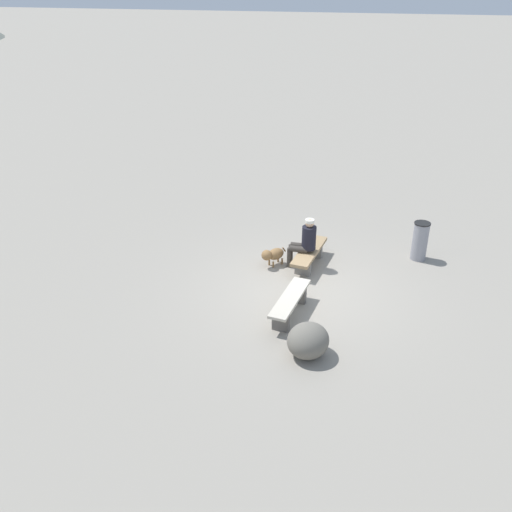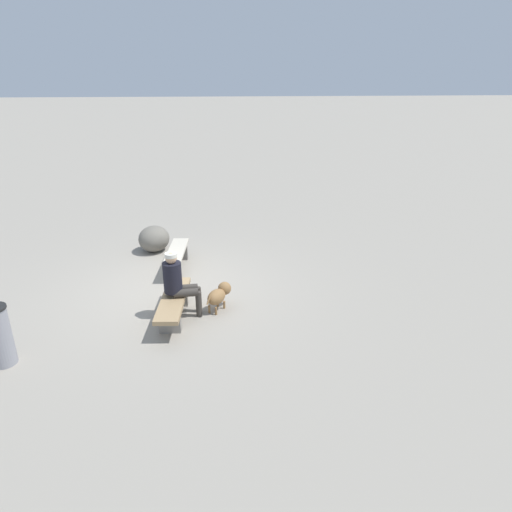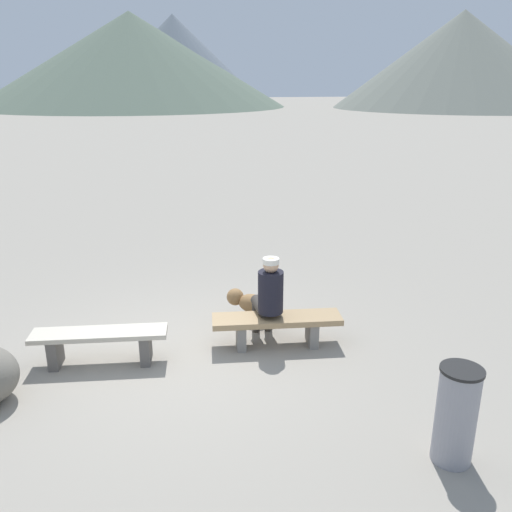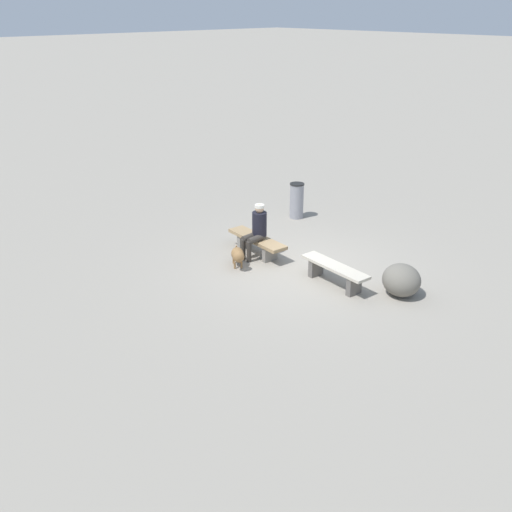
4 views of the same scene
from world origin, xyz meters
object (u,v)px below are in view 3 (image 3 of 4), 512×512
seated_person (269,294)px  bench_right (277,324)px  bench_left (100,341)px  dog (247,302)px  trash_bin (456,415)px

seated_person → bench_right: bearing=-49.9°
bench_left → dog: bearing=29.3°
seated_person → dog: (-0.17, 0.74, -0.41)m
bench_left → bench_right: (2.29, 0.06, -0.01)m
dog → trash_bin: size_ratio=0.65×
bench_right → bench_left: bearing=-173.0°
bench_left → bench_right: bearing=7.0°
dog → trash_bin: (1.37, -3.37, 0.19)m
trash_bin → bench_left: bearing=143.9°
bench_left → dog: size_ratio=2.71×
dog → trash_bin: 3.64m
bench_left → seated_person: (2.20, 0.16, 0.40)m
bench_left → seated_person: seated_person is taller
bench_right → dog: size_ratio=2.80×
bench_left → seated_person: bearing=9.6°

